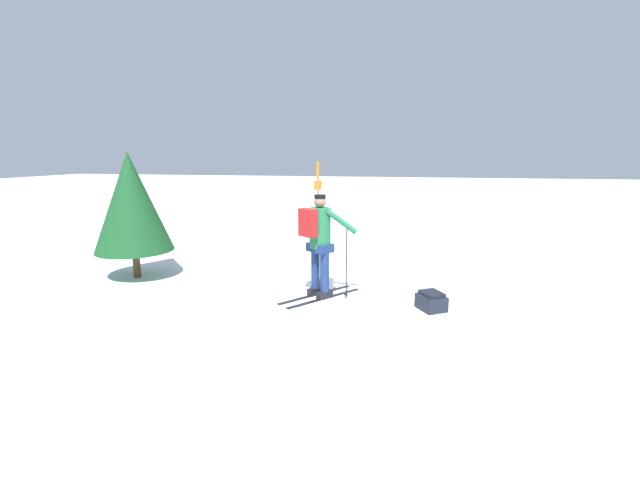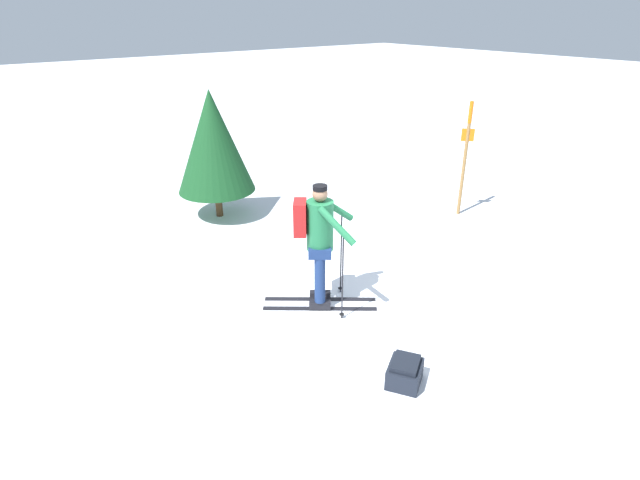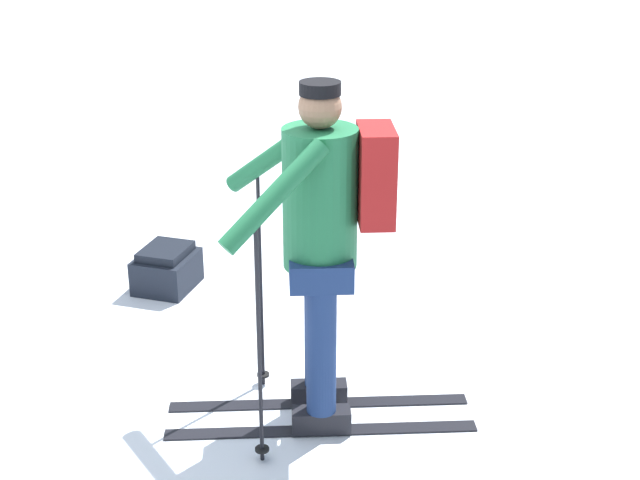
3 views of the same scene
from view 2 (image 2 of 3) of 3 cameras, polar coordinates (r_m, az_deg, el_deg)
The scene contains 5 objects.
ground_plane at distance 7.16m, azimuth 6.13°, elevation -7.64°, with size 80.00×80.00×0.00m, color white.
skier at distance 6.68m, azimuth -0.16°, elevation 0.27°, with size 1.28×1.46×1.79m.
dropped_backpack at distance 5.86m, azimuth 9.66°, elevation -14.68°, with size 0.52×0.54×0.30m.
trail_marker at distance 10.22m, azimuth 16.34°, elevation 9.89°, with size 0.19×0.18×2.26m.
pine_tree at distance 9.89m, azimuth -12.12°, elevation 10.94°, with size 1.50×1.50×2.50m.
Camera 2 is at (4.23, -4.30, 3.86)m, focal length 28.00 mm.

